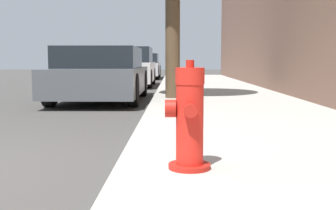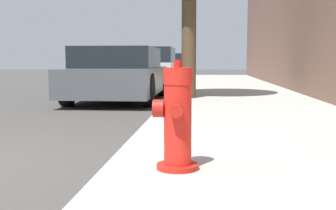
% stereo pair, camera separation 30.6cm
% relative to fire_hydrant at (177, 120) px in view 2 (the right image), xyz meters
% --- Properties ---
extents(sidewalk_slab, '(3.05, 40.00, 0.14)m').
position_rel_fire_hydrant_xyz_m(sidewalk_slab, '(0.97, 0.23, -0.43)').
color(sidewalk_slab, '#A8A59E').
rests_on(sidewalk_slab, ground_plane).
extents(fire_hydrant, '(0.33, 0.33, 0.79)m').
position_rel_fire_hydrant_xyz_m(fire_hydrant, '(0.00, 0.00, 0.00)').
color(fire_hydrant, red).
rests_on(fire_hydrant, sidewalk_slab).
extents(parked_car_near, '(1.89, 4.22, 1.23)m').
position_rel_fire_hydrant_xyz_m(parked_car_near, '(-1.77, 6.65, 0.11)').
color(parked_car_near, '#4C5156').
rests_on(parked_car_near, ground_plane).
extents(parked_car_mid, '(1.70, 4.00, 1.40)m').
position_rel_fire_hydrant_xyz_m(parked_car_mid, '(-1.69, 12.28, 0.17)').
color(parked_car_mid, silver).
rests_on(parked_car_mid, ground_plane).
extents(parked_car_far, '(1.72, 3.87, 1.28)m').
position_rel_fire_hydrant_xyz_m(parked_car_far, '(-1.68, 18.64, 0.13)').
color(parked_car_far, '#B7B7BC').
rests_on(parked_car_far, ground_plane).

